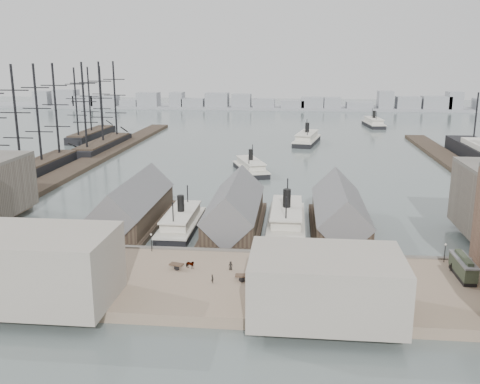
# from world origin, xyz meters

# --- Properties ---
(ground) EXTENTS (900.00, 900.00, 0.00)m
(ground) POSITION_xyz_m (0.00, 0.00, 0.00)
(ground) COLOR #505D5C
(ground) RESTS_ON ground
(quay) EXTENTS (180.00, 30.00, 2.00)m
(quay) POSITION_xyz_m (0.00, -20.00, 1.00)
(quay) COLOR #7E6955
(quay) RESTS_ON ground
(seawall) EXTENTS (180.00, 1.20, 2.30)m
(seawall) POSITION_xyz_m (0.00, -5.20, 1.15)
(seawall) COLOR #59544C
(seawall) RESTS_ON ground
(west_wharf) EXTENTS (10.00, 220.00, 1.60)m
(west_wharf) POSITION_xyz_m (-68.00, 100.00, 0.80)
(west_wharf) COLOR #2D231C
(west_wharf) RESTS_ON ground
(east_wharf) EXTENTS (10.00, 180.00, 1.60)m
(east_wharf) POSITION_xyz_m (78.00, 90.00, 0.80)
(east_wharf) COLOR #2D231C
(east_wharf) RESTS_ON ground
(ferry_shed_west) EXTENTS (14.00, 42.00, 12.60)m
(ferry_shed_west) POSITION_xyz_m (-26.00, 16.88, 4.64)
(ferry_shed_west) COLOR #2D231C
(ferry_shed_west) RESTS_ON ground
(ferry_shed_center) EXTENTS (14.00, 42.00, 12.60)m
(ferry_shed_center) POSITION_xyz_m (0.00, 16.88, 4.64)
(ferry_shed_center) COLOR #2D231C
(ferry_shed_center) RESTS_ON ground
(ferry_shed_east) EXTENTS (14.00, 42.00, 12.60)m
(ferry_shed_east) POSITION_xyz_m (26.00, 16.88, 4.64)
(ferry_shed_east) COLOR #2D231C
(ferry_shed_east) RESTS_ON ground
(street_bldg_center) EXTENTS (24.00, 16.00, 10.00)m
(street_bldg_center) POSITION_xyz_m (20.00, -32.00, 7.00)
(street_bldg_center) COLOR gray
(street_bldg_center) RESTS_ON quay
(street_bldg_west) EXTENTS (30.00, 16.00, 12.00)m
(street_bldg_west) POSITION_xyz_m (-30.00, -32.00, 8.00)
(street_bldg_west) COLOR gray
(street_bldg_west) RESTS_ON quay
(lamp_post_far_w) EXTENTS (0.44, 0.44, 3.92)m
(lamp_post_far_w) POSITION_xyz_m (-45.00, -7.00, 4.71)
(lamp_post_far_w) COLOR black
(lamp_post_far_w) RESTS_ON quay
(lamp_post_near_w) EXTENTS (0.44, 0.44, 3.92)m
(lamp_post_near_w) POSITION_xyz_m (-15.00, -7.00, 4.71)
(lamp_post_near_w) COLOR black
(lamp_post_near_w) RESTS_ON quay
(lamp_post_near_e) EXTENTS (0.44, 0.44, 3.92)m
(lamp_post_near_e) POSITION_xyz_m (15.00, -7.00, 4.71)
(lamp_post_near_e) COLOR black
(lamp_post_near_e) RESTS_ON quay
(lamp_post_far_e) EXTENTS (0.44, 0.44, 3.92)m
(lamp_post_far_e) POSITION_xyz_m (45.00, -7.00, 4.71)
(lamp_post_far_e) COLOR black
(lamp_post_far_e) RESTS_ON quay
(far_shore) EXTENTS (500.00, 40.00, 15.72)m
(far_shore) POSITION_xyz_m (-2.07, 334.14, 3.91)
(far_shore) COLOR gray
(far_shore) RESTS_ON ground
(ferry_docked_west) EXTENTS (7.96, 26.54, 9.48)m
(ferry_docked_west) POSITION_xyz_m (-13.00, 13.53, 2.22)
(ferry_docked_west) COLOR black
(ferry_docked_west) RESTS_ON ground
(ferry_docked_east) EXTENTS (9.03, 30.09, 10.75)m
(ferry_docked_east) POSITION_xyz_m (13.00, 17.71, 2.52)
(ferry_docked_east) COLOR black
(ferry_docked_east) RESTS_ON ground
(ferry_open_near) EXTENTS (16.17, 27.23, 9.33)m
(ferry_open_near) POSITION_xyz_m (-1.47, 83.35, 2.19)
(ferry_open_near) COLOR black
(ferry_open_near) RESTS_ON ground
(ferry_open_mid) EXTENTS (15.10, 32.45, 11.16)m
(ferry_open_mid) POSITION_xyz_m (20.55, 153.86, 2.61)
(ferry_open_mid) COLOR black
(ferry_open_mid) RESTS_ON ground
(ferry_open_far) EXTENTS (11.66, 29.75, 10.36)m
(ferry_open_far) POSITION_xyz_m (62.90, 226.04, 2.43)
(ferry_open_far) COLOR black
(ferry_open_far) RESTS_ON ground
(sailing_ship_near) EXTENTS (9.66, 66.52, 39.70)m
(sailing_ship_near) POSITION_xyz_m (-79.88, 69.83, 2.91)
(sailing_ship_near) COLOR black
(sailing_ship_near) RESTS_ON ground
(sailing_ship_mid) EXTENTS (9.72, 56.17, 39.97)m
(sailing_ship_mid) POSITION_xyz_m (-73.73, 126.60, 2.86)
(sailing_ship_mid) COLOR black
(sailing_ship_mid) RESTS_ON ground
(sailing_ship_far) EXTENTS (9.01, 50.03, 37.02)m
(sailing_ship_far) POSITION_xyz_m (-92.78, 161.61, 2.67)
(sailing_ship_far) COLOR black
(sailing_ship_far) RESTS_ON ground
(tram) EXTENTS (2.79, 10.14, 3.59)m
(tram) POSITION_xyz_m (46.38, -14.44, 3.84)
(tram) COLOR black
(tram) RESTS_ON quay
(horse_cart_left) EXTENTS (4.63, 3.62, 1.55)m
(horse_cart_left) POSITION_xyz_m (-31.66, -12.60, 2.80)
(horse_cart_left) COLOR black
(horse_cart_left) RESTS_ON quay
(horse_cart_center) EXTENTS (5.02, 2.35, 1.64)m
(horse_cart_center) POSITION_xyz_m (-5.82, -15.80, 2.83)
(horse_cart_center) COLOR black
(horse_cart_center) RESTS_ON quay
(horse_cart_right) EXTENTS (4.55, 1.57, 1.45)m
(horse_cart_right) POSITION_xyz_m (7.42, -20.41, 2.76)
(horse_cart_right) COLOR black
(horse_cart_right) RESTS_ON quay
(pedestrian_0) EXTENTS (0.68, 0.77, 1.78)m
(pedestrian_0) POSITION_xyz_m (-47.21, -9.78, 2.89)
(pedestrian_0) COLOR black
(pedestrian_0) RESTS_ON quay
(pedestrian_1) EXTENTS (1.01, 0.99, 1.63)m
(pedestrian_1) POSITION_xyz_m (-37.19, -18.24, 2.82)
(pedestrian_1) COLOR black
(pedestrian_1) RESTS_ON quay
(pedestrian_2) EXTENTS (1.19, 0.93, 1.61)m
(pedestrian_2) POSITION_xyz_m (-23.62, -9.94, 2.80)
(pedestrian_2) COLOR black
(pedestrian_2) RESTS_ON quay
(pedestrian_3) EXTENTS (1.13, 0.80, 1.79)m
(pedestrian_3) POSITION_xyz_m (-16.86, -21.27, 2.89)
(pedestrian_3) COLOR black
(pedestrian_3) RESTS_ON quay
(pedestrian_4) EXTENTS (0.92, 0.66, 1.74)m
(pedestrian_4) POSITION_xyz_m (2.88, -15.47, 2.87)
(pedestrian_4) COLOR black
(pedestrian_4) RESTS_ON quay
(pedestrian_5) EXTENTS (0.73, 0.75, 1.66)m
(pedestrian_5) POSITION_xyz_m (0.32, -21.90, 2.83)
(pedestrian_5) COLOR black
(pedestrian_5) RESTS_ON quay
(pedestrian_6) EXTENTS (0.94, 0.84, 1.59)m
(pedestrian_6) POSITION_xyz_m (27.37, -8.25, 2.80)
(pedestrian_6) COLOR black
(pedestrian_6) RESTS_ON quay
(pedestrian_7) EXTENTS (1.21, 1.25, 1.71)m
(pedestrian_7) POSITION_xyz_m (27.10, -25.09, 2.86)
(pedestrian_7) COLOR black
(pedestrian_7) RESTS_ON quay
(pedestrian_8) EXTENTS (0.97, 0.44, 1.64)m
(pedestrian_8) POSITION_xyz_m (45.09, -11.68, 2.82)
(pedestrian_8) COLOR black
(pedestrian_8) RESTS_ON quay
(pedestrian_10) EXTENTS (0.89, 1.02, 1.76)m
(pedestrian_10) POSITION_xyz_m (-32.80, -22.91, 2.88)
(pedestrian_10) COLOR black
(pedestrian_10) RESTS_ON quay
(pedestrian_11) EXTENTS (1.20, 0.83, 1.70)m
(pedestrian_11) POSITION_xyz_m (21.67, -22.82, 2.85)
(pedestrian_11) COLOR black
(pedestrian_11) RESTS_ON quay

